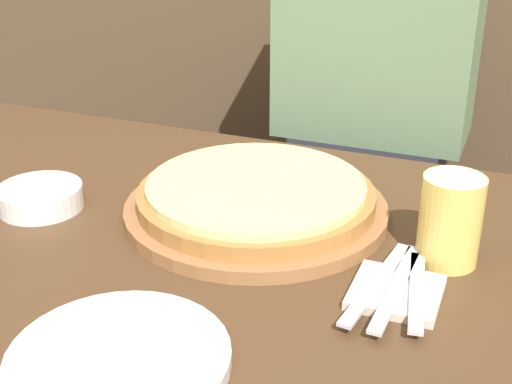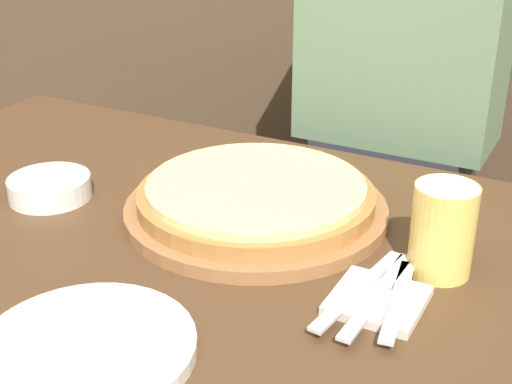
{
  "view_description": "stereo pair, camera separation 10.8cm",
  "coord_description": "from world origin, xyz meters",
  "px_view_note": "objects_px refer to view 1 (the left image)",
  "views": [
    {
      "loc": [
        0.44,
        -0.78,
        1.27
      ],
      "look_at": [
        0.08,
        0.13,
        0.82
      ],
      "focal_mm": 50.0,
      "sensor_mm": 36.0,
      "label": 1
    },
    {
      "loc": [
        0.54,
        -0.73,
        1.27
      ],
      "look_at": [
        0.08,
        0.13,
        0.82
      ],
      "focal_mm": 50.0,
      "sensor_mm": 36.0,
      "label": 2
    }
  ],
  "objects_px": {
    "beer_glass": "(451,217)",
    "diner_person": "(369,172)",
    "pizza_on_board": "(256,200)",
    "dinner_plate": "(119,359)",
    "spoon": "(417,291)",
    "side_bowl": "(40,197)",
    "fork": "(377,283)",
    "dinner_knife": "(397,287)"
  },
  "relations": [
    {
      "from": "pizza_on_board",
      "to": "diner_person",
      "type": "relative_size",
      "value": 0.3
    },
    {
      "from": "side_bowl",
      "to": "diner_person",
      "type": "bearing_deg",
      "value": 56.21
    },
    {
      "from": "dinner_knife",
      "to": "spoon",
      "type": "bearing_deg",
      "value": 0.0
    },
    {
      "from": "dinner_plate",
      "to": "fork",
      "type": "height_order",
      "value": "dinner_plate"
    },
    {
      "from": "side_bowl",
      "to": "dinner_knife",
      "type": "bearing_deg",
      "value": -4.51
    },
    {
      "from": "pizza_on_board",
      "to": "fork",
      "type": "bearing_deg",
      "value": -33.1
    },
    {
      "from": "beer_glass",
      "to": "dinner_plate",
      "type": "distance_m",
      "value": 0.47
    },
    {
      "from": "side_bowl",
      "to": "dinner_knife",
      "type": "xyz_separation_m",
      "value": [
        0.57,
        -0.05,
        -0.0
      ]
    },
    {
      "from": "side_bowl",
      "to": "fork",
      "type": "relative_size",
      "value": 0.61
    },
    {
      "from": "pizza_on_board",
      "to": "diner_person",
      "type": "height_order",
      "value": "diner_person"
    },
    {
      "from": "dinner_plate",
      "to": "spoon",
      "type": "height_order",
      "value": "dinner_plate"
    },
    {
      "from": "beer_glass",
      "to": "dinner_knife",
      "type": "xyz_separation_m",
      "value": [
        -0.04,
        -0.11,
        -0.05
      ]
    },
    {
      "from": "beer_glass",
      "to": "fork",
      "type": "relative_size",
      "value": 0.58
    },
    {
      "from": "beer_glass",
      "to": "diner_person",
      "type": "height_order",
      "value": "diner_person"
    },
    {
      "from": "beer_glass",
      "to": "dinner_plate",
      "type": "xyz_separation_m",
      "value": [
        -0.3,
        -0.36,
        -0.06
      ]
    },
    {
      "from": "pizza_on_board",
      "to": "beer_glass",
      "type": "height_order",
      "value": "beer_glass"
    },
    {
      "from": "fork",
      "to": "dinner_knife",
      "type": "distance_m",
      "value": 0.03
    },
    {
      "from": "fork",
      "to": "spoon",
      "type": "xyz_separation_m",
      "value": [
        0.05,
        0.0,
        0.0
      ]
    },
    {
      "from": "pizza_on_board",
      "to": "beer_glass",
      "type": "relative_size",
      "value": 3.24
    },
    {
      "from": "diner_person",
      "to": "spoon",
      "type": "bearing_deg",
      "value": -72.13
    },
    {
      "from": "dinner_knife",
      "to": "diner_person",
      "type": "xyz_separation_m",
      "value": [
        -0.18,
        0.63,
        -0.13
      ]
    },
    {
      "from": "spoon",
      "to": "dinner_plate",
      "type": "bearing_deg",
      "value": -138.26
    },
    {
      "from": "beer_glass",
      "to": "dinner_plate",
      "type": "bearing_deg",
      "value": -129.48
    },
    {
      "from": "dinner_plate",
      "to": "fork",
      "type": "xyz_separation_m",
      "value": [
        0.23,
        0.25,
        0.01
      ]
    },
    {
      "from": "pizza_on_board",
      "to": "fork",
      "type": "distance_m",
      "value": 0.26
    },
    {
      "from": "side_bowl",
      "to": "diner_person",
      "type": "xyz_separation_m",
      "value": [
        0.39,
        0.59,
        -0.13
      ]
    },
    {
      "from": "fork",
      "to": "dinner_knife",
      "type": "xyz_separation_m",
      "value": [
        0.03,
        0.0,
        0.0
      ]
    },
    {
      "from": "fork",
      "to": "diner_person",
      "type": "bearing_deg",
      "value": 103.67
    },
    {
      "from": "beer_glass",
      "to": "dinner_knife",
      "type": "relative_size",
      "value": 0.58
    },
    {
      "from": "side_bowl",
      "to": "spoon",
      "type": "height_order",
      "value": "side_bowl"
    },
    {
      "from": "dinner_plate",
      "to": "dinner_knife",
      "type": "height_order",
      "value": "dinner_plate"
    },
    {
      "from": "dinner_plate",
      "to": "spoon",
      "type": "bearing_deg",
      "value": 41.74
    },
    {
      "from": "beer_glass",
      "to": "side_bowl",
      "type": "distance_m",
      "value": 0.62
    },
    {
      "from": "fork",
      "to": "dinner_knife",
      "type": "height_order",
      "value": "same"
    },
    {
      "from": "pizza_on_board",
      "to": "spoon",
      "type": "height_order",
      "value": "pizza_on_board"
    },
    {
      "from": "pizza_on_board",
      "to": "spoon",
      "type": "xyz_separation_m",
      "value": [
        0.27,
        -0.14,
        -0.01
      ]
    },
    {
      "from": "beer_glass",
      "to": "diner_person",
      "type": "relative_size",
      "value": 0.09
    },
    {
      "from": "spoon",
      "to": "side_bowl",
      "type": "bearing_deg",
      "value": 175.68
    },
    {
      "from": "pizza_on_board",
      "to": "dinner_knife",
      "type": "xyz_separation_m",
      "value": [
        0.25,
        -0.14,
        -0.01
      ]
    },
    {
      "from": "spoon",
      "to": "beer_glass",
      "type": "bearing_deg",
      "value": 80.05
    },
    {
      "from": "dinner_plate",
      "to": "fork",
      "type": "relative_size",
      "value": 1.13
    },
    {
      "from": "pizza_on_board",
      "to": "beer_glass",
      "type": "xyz_separation_m",
      "value": [
        0.29,
        -0.03,
        0.04
      ]
    }
  ]
}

